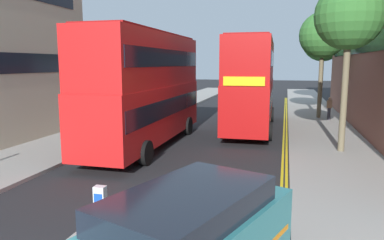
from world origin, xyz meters
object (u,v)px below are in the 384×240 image
Objects in this scene: keep_left_bollard at (101,210)px; pedestrian_far at (329,108)px; double_decker_bus_oncoming at (252,81)px; double_decker_bus_away at (146,86)px.

pedestrian_far is (7.31, 19.79, 0.38)m from keep_left_bollard.
pedestrian_far reaches higher than keep_left_bollard.
keep_left_bollard is at bearing -97.97° from double_decker_bus_oncoming.
keep_left_bollard is 0.69× the size of pedestrian_far.
pedestrian_far is at bearing 47.12° from double_decker_bus_away.
double_decker_bus_oncoming is at bearing 82.03° from keep_left_bollard.
keep_left_bollard is 9.89m from double_decker_bus_away.
keep_left_bollard is at bearing -110.28° from pedestrian_far.
keep_left_bollard is 0.10× the size of double_decker_bus_away.
pedestrian_far is (9.77, 10.53, -2.04)m from double_decker_bus_away.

